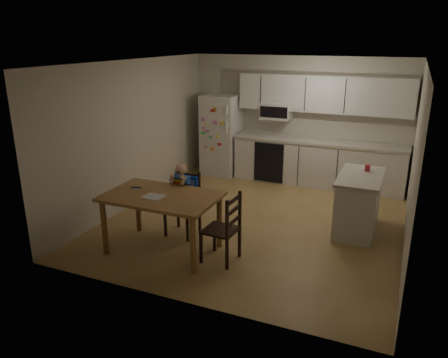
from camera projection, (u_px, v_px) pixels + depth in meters
room at (267, 139)px, 7.16m from camera, size 4.52×5.01×2.51m
refrigerator at (221, 135)px, 9.32m from camera, size 0.72×0.70×1.70m
kitchen_run at (318, 141)px, 8.62m from camera, size 3.37×0.62×2.15m
kitchen_island at (358, 203)px, 6.64m from camera, size 0.63×1.20×0.88m
red_cup at (368, 168)px, 6.70m from camera, size 0.08×0.08×0.10m
dining_table at (162, 203)px, 5.93m from camera, size 1.53×0.98×0.82m
napkin at (154, 197)px, 5.82m from camera, size 0.27×0.23×0.01m
toddler_spoon at (135, 187)px, 6.17m from camera, size 0.12×0.06×0.02m
chair_booster at (183, 191)px, 6.48m from camera, size 0.43×0.43×1.12m
chair_side at (227, 224)px, 5.67m from camera, size 0.45×0.45×0.95m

